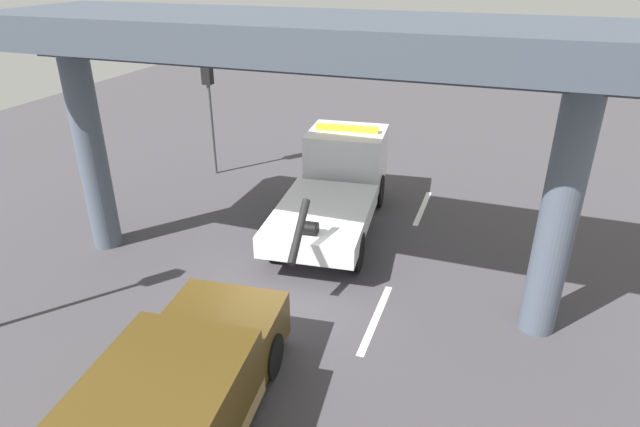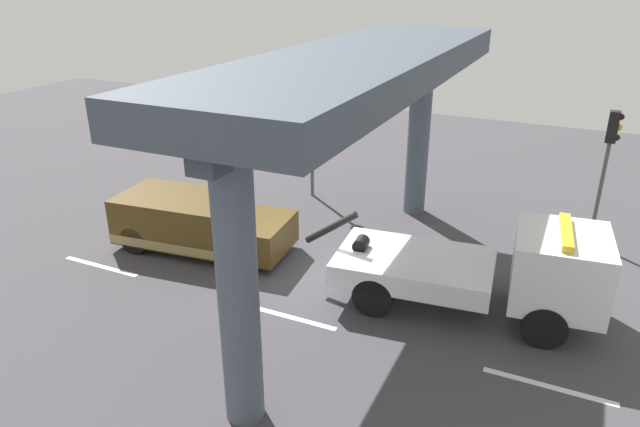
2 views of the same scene
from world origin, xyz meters
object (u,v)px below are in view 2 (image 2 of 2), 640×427
Objects in this scene: tow_truck_white at (495,269)px; towed_van_green at (196,223)px; traffic_light_near at (312,110)px; traffic_light_far at (609,149)px.

towed_van_green is (-8.66, -0.09, -0.42)m from tow_truck_white.
traffic_light_near is 9.50m from traffic_light_far.
traffic_light_far is at bearing -0.00° from traffic_light_near.
towed_van_green is 1.31× the size of traffic_light_far.
towed_van_green is 12.24m from traffic_light_far.
traffic_light_far is (9.50, -0.00, -0.20)m from traffic_light_near.
traffic_light_near is (-7.39, 5.27, 2.00)m from tow_truck_white.
tow_truck_white is 1.79× the size of traffic_light_far.
traffic_light_near is at bearing 144.50° from tow_truck_white.
tow_truck_white is 9.29m from traffic_light_near.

